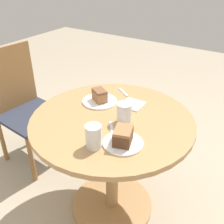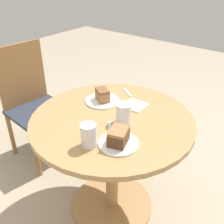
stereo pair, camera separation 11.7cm
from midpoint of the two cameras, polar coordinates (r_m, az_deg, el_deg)
name	(u,v)px [view 2 (the right image)]	position (r m, az deg, el deg)	size (l,w,h in m)	color
ground_plane	(112,205)	(2.00, 1.78, -19.59)	(8.00, 8.00, 0.00)	tan
table	(112,146)	(1.62, 2.08, -7.41)	(0.95, 0.95, 0.74)	tan
chair	(34,102)	(2.26, -15.25, 2.00)	(0.48, 0.48, 0.96)	olive
plate_near	(118,143)	(1.30, 3.99, -6.91)	(0.20, 0.20, 0.01)	white
plate_far	(103,101)	(1.68, -0.07, 2.43)	(0.22, 0.22, 0.01)	white
cake_slice_near	(118,136)	(1.28, 4.06, -5.34)	(0.13, 0.11, 0.08)	brown
cake_slice_far	(102,95)	(1.66, -0.07, 3.72)	(0.11, 0.12, 0.08)	#9E6B42
glass_lemonade	(123,115)	(1.44, 4.82, -0.64)	(0.08, 0.08, 0.12)	silver
glass_water	(89,137)	(1.27, -2.45, -5.45)	(0.08, 0.08, 0.12)	silver
napkin_stack	(135,105)	(1.64, 7.06, 1.40)	(0.13, 0.13, 0.01)	silver
fork	(110,130)	(1.40, 1.91, -4.04)	(0.14, 0.12, 0.00)	silver
spoon	(128,93)	(1.79, 5.30, 4.20)	(0.09, 0.12, 0.00)	silver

